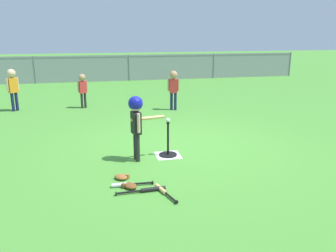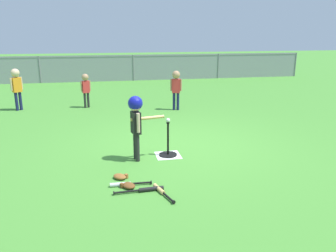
{
  "view_description": "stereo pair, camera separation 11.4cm",
  "coord_description": "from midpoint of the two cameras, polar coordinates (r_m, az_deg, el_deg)",
  "views": [
    {
      "loc": [
        -1.59,
        -6.11,
        2.16
      ],
      "look_at": [
        -0.35,
        -0.49,
        0.55
      ],
      "focal_mm": 36.29,
      "sensor_mm": 36.0,
      "label": 1
    },
    {
      "loc": [
        -1.48,
        -6.13,
        2.16
      ],
      "look_at": [
        -0.35,
        -0.49,
        0.55
      ],
      "focal_mm": 36.29,
      "sensor_mm": 36.0,
      "label": 2
    }
  ],
  "objects": [
    {
      "name": "spare_bat_silver",
      "position": [
        5.0,
        -7.63,
        -9.71
      ],
      "size": [
        0.61,
        0.08,
        0.06
      ],
      "color": "silver",
      "rests_on": "ground_plane"
    },
    {
      "name": "glove_by_plate",
      "position": [
        4.94,
        -7.05,
        -9.94
      ],
      "size": [
        0.25,
        0.27,
        0.07
      ],
      "color": "brown",
      "rests_on": "ground_plane"
    },
    {
      "name": "glove_near_bats",
      "position": [
        5.24,
        -8.47,
        -8.46
      ],
      "size": [
        0.27,
        0.27,
        0.07
      ],
      "color": "brown",
      "rests_on": "ground_plane"
    },
    {
      "name": "fielder_deep_right",
      "position": [
        9.53,
        0.58,
        6.92
      ],
      "size": [
        0.32,
        0.22,
        1.11
      ],
      "color": "#191E4C",
      "rests_on": "ground_plane"
    },
    {
      "name": "baseball_on_tee",
      "position": [
        5.94,
        -0.55,
        0.97
      ],
      "size": [
        0.07,
        0.07,
        0.07
      ],
      "primitive_type": "sphere",
      "color": "white",
      "rests_on": "batting_tee"
    },
    {
      "name": "home_plate",
      "position": [
        6.14,
        -0.53,
        -4.92
      ],
      "size": [
        0.44,
        0.44,
        0.01
      ],
      "primitive_type": "cube",
      "color": "white",
      "rests_on": "ground_plane"
    },
    {
      "name": "outfield_fence",
      "position": [
        15.52,
        -6.77,
        9.83
      ],
      "size": [
        16.06,
        0.06,
        1.15
      ],
      "color": "slate",
      "rests_on": "ground_plane"
    },
    {
      "name": "spare_bat_wood",
      "position": [
        4.78,
        -1.52,
        -10.84
      ],
      "size": [
        0.22,
        0.57,
        0.06
      ],
      "color": "#DBB266",
      "rests_on": "ground_plane"
    },
    {
      "name": "batter_child",
      "position": [
        5.71,
        -5.91,
        1.82
      ],
      "size": [
        0.63,
        0.32,
        1.13
      ],
      "color": "#262626",
      "rests_on": "ground_plane"
    },
    {
      "name": "spare_bat_black",
      "position": [
        4.82,
        -4.05,
        -10.63
      ],
      "size": [
        0.7,
        0.09,
        0.06
      ],
      "color": "black",
      "rests_on": "ground_plane"
    },
    {
      "name": "batting_tee",
      "position": [
        6.11,
        -0.53,
        -4.12
      ],
      "size": [
        0.32,
        0.32,
        0.62
      ],
      "color": "black",
      "rests_on": "ground_plane"
    },
    {
      "name": "fielder_deep_left",
      "position": [
        10.11,
        -14.47,
        6.48
      ],
      "size": [
        0.28,
        0.2,
        0.99
      ],
      "color": "#262626",
      "rests_on": "ground_plane"
    },
    {
      "name": "ground_plane",
      "position": [
        6.67,
        1.58,
        -3.26
      ],
      "size": [
        60.0,
        60.0,
        0.0
      ],
      "primitive_type": "plane",
      "color": "#478C33"
    },
    {
      "name": "fielder_deep_center",
      "position": [
        10.35,
        -24.95,
        6.38
      ],
      "size": [
        0.29,
        0.25,
        1.17
      ],
      "color": "#191E4C",
      "rests_on": "ground_plane"
    }
  ]
}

